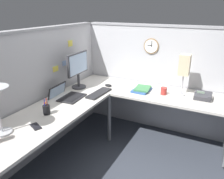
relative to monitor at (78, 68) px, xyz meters
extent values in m
plane|color=#383D47|center=(-0.15, -0.64, -1.02)|extent=(6.80, 6.80, 0.00)
cube|color=#B2B2B7|center=(-0.52, 0.23, -0.25)|extent=(2.57, 0.10, 1.55)
cube|color=#939399|center=(-0.52, 0.23, 0.54)|extent=(2.57, 0.12, 0.03)
cube|color=#B2B2B7|center=(0.72, -0.90, -0.25)|extent=(0.10, 2.37, 1.55)
cube|color=#939399|center=(0.72, -0.90, 0.54)|extent=(0.12, 2.37, 0.03)
cube|color=beige|center=(-0.53, -0.17, -0.31)|extent=(2.35, 0.66, 0.03)
cube|color=beige|center=(0.32, -1.24, -0.31)|extent=(0.66, 1.49, 0.03)
cylinder|color=slate|center=(0.01, -0.48, -0.67)|extent=(0.05, 0.05, 0.70)
cylinder|color=#38383D|center=(0.00, 0.00, -0.28)|extent=(0.20, 0.20, 0.02)
cylinder|color=#38383D|center=(0.00, 0.00, -0.18)|extent=(0.04, 0.04, 0.20)
cube|color=#38383D|center=(0.00, 0.00, 0.06)|extent=(0.46, 0.05, 0.30)
cube|color=#99B2D1|center=(0.00, -0.02, 0.06)|extent=(0.42, 0.02, 0.26)
cube|color=#232326|center=(-0.37, -0.14, -0.29)|extent=(0.35, 0.26, 0.02)
cube|color=black|center=(-0.37, -0.14, -0.28)|extent=(0.30, 0.20, 0.00)
cube|color=#232326|center=(-0.38, 0.08, -0.25)|extent=(0.34, 0.09, 0.22)
cube|color=#99B2D1|center=(-0.38, 0.07, -0.25)|extent=(0.31, 0.07, 0.18)
cube|color=#232326|center=(-0.09, -0.38, -0.28)|extent=(0.44, 0.16, 0.02)
ellipsoid|color=black|center=(0.23, -0.35, -0.28)|extent=(0.06, 0.10, 0.03)
cylinder|color=#B7BABF|center=(-1.32, -0.07, -0.29)|extent=(0.17, 0.17, 0.02)
cylinder|color=black|center=(-0.85, -0.17, -0.24)|extent=(0.08, 0.08, 0.10)
cylinder|color=#1E1EB2|center=(-0.86, -0.16, -0.18)|extent=(0.01, 0.02, 0.13)
cylinder|color=#B21E1E|center=(-0.83, -0.17, -0.18)|extent=(0.01, 0.02, 0.13)
cylinder|color=#D8591E|center=(-0.84, -0.15, -0.17)|extent=(0.03, 0.03, 0.01)
cube|color=black|center=(-1.11, -0.26, -0.29)|extent=(0.12, 0.16, 0.01)
cube|color=#38383D|center=(0.34, -1.62, -0.26)|extent=(0.19, 0.20, 0.10)
cube|color=#8CA58C|center=(0.34, -1.59, -0.22)|extent=(0.01, 0.09, 0.04)
cube|color=#38383D|center=(0.34, -1.70, -0.24)|extent=(0.19, 0.04, 0.04)
cube|color=#335999|center=(0.27, -0.84, -0.28)|extent=(0.29, 0.22, 0.02)
cube|color=#3F7F4C|center=(0.29, -0.85, -0.26)|extent=(0.28, 0.21, 0.02)
cylinder|color=#B7BABF|center=(0.37, -1.35, -0.29)|extent=(0.11, 0.11, 0.01)
cylinder|color=#B7BABF|center=(0.37, -1.35, -0.15)|extent=(0.02, 0.02, 0.27)
cube|color=beige|center=(0.37, -1.35, 0.11)|extent=(0.13, 0.13, 0.26)
cylinder|color=#B2332D|center=(0.28, -1.14, -0.25)|extent=(0.08, 0.08, 0.10)
cylinder|color=olive|center=(0.66, -0.82, 0.26)|extent=(0.03, 0.22, 0.22)
cylinder|color=white|center=(0.65, -0.82, 0.26)|extent=(0.00, 0.19, 0.19)
cube|color=black|center=(0.64, -0.80, 0.27)|extent=(0.00, 0.06, 0.01)
cube|color=black|center=(0.64, -0.83, 0.29)|extent=(0.00, 0.01, 0.08)
cube|color=#EAD84C|center=(0.10, 0.18, 0.30)|extent=(0.10, 0.00, 0.08)
cube|color=#EAD84C|center=(-0.25, 0.18, 0.02)|extent=(0.10, 0.00, 0.07)
cube|color=#99B7E5|center=(-0.07, 0.18, 0.06)|extent=(0.08, 0.00, 0.07)
camera|label=1|loc=(-2.45, -1.75, 0.79)|focal=35.66mm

